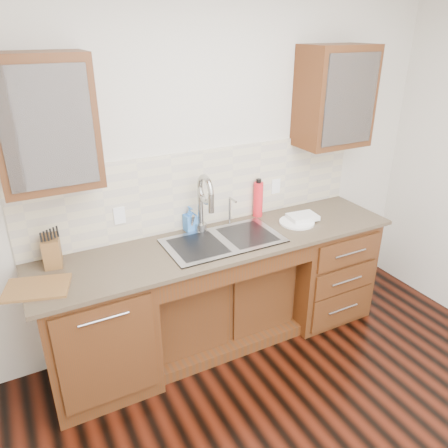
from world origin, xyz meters
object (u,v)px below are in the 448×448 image
soap_bottle (190,219)px  plate (297,222)px  water_bottle (258,199)px  knife_block (52,251)px  cutting_board (37,288)px

soap_bottle → plate: 0.84m
soap_bottle → water_bottle: (0.60, 0.00, 0.05)m
soap_bottle → plate: size_ratio=0.69×
soap_bottle → knife_block: (-0.99, -0.05, 0.00)m
plate → cutting_board: bearing=-178.3°
water_bottle → cutting_board: water_bottle is taller
plate → knife_block: bearing=173.2°
cutting_board → soap_bottle: bearing=16.0°
soap_bottle → cutting_board: size_ratio=0.52×
soap_bottle → plate: (0.79, -0.27, -0.09)m
knife_block → plate: bearing=2.3°
soap_bottle → knife_block: size_ratio=0.99×
soap_bottle → knife_block: bearing=179.0°
cutting_board → knife_block: bearing=63.2°
water_bottle → knife_block: (-1.59, -0.06, -0.05)m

